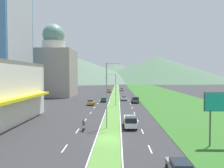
{
  "coord_description": "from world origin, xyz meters",
  "views": [
    {
      "loc": [
        1.3,
        -28.91,
        8.72
      ],
      "look_at": [
        -1.02,
        52.7,
        5.48
      ],
      "focal_mm": 34.4,
      "sensor_mm": 36.0,
      "label": 1
    }
  ],
  "objects_px": {
    "car_2": "(124,98)",
    "car_6": "(122,89)",
    "pickup_truck_1": "(130,122)",
    "pickup_truck_0": "(135,100)",
    "car_5": "(104,100)",
    "car_4": "(109,91)",
    "street_lamp_mid": "(115,88)",
    "street_lamp_near": "(108,92)",
    "car_3": "(91,102)",
    "motorcycle_rider": "(84,126)",
    "billboard_roadside": "(224,105)"
  },
  "relations": [
    {
      "from": "car_2",
      "to": "car_6",
      "type": "distance_m",
      "value": 47.79
    },
    {
      "from": "pickup_truck_1",
      "to": "pickup_truck_0",
      "type": "bearing_deg",
      "value": 173.97
    },
    {
      "from": "pickup_truck_1",
      "to": "car_5",
      "type": "bearing_deg",
      "value": -169.04
    },
    {
      "from": "car_4",
      "to": "car_6",
      "type": "distance_m",
      "value": 14.38
    },
    {
      "from": "car_2",
      "to": "pickup_truck_0",
      "type": "relative_size",
      "value": 0.76
    },
    {
      "from": "car_2",
      "to": "car_6",
      "type": "xyz_separation_m",
      "value": [
        0.16,
        47.79,
        -0.0
      ]
    },
    {
      "from": "street_lamp_mid",
      "to": "car_6",
      "type": "height_order",
      "value": "street_lamp_mid"
    },
    {
      "from": "car_4",
      "to": "pickup_truck_1",
      "type": "height_order",
      "value": "pickup_truck_1"
    },
    {
      "from": "street_lamp_near",
      "to": "car_4",
      "type": "distance_m",
      "value": 75.3
    },
    {
      "from": "car_3",
      "to": "car_4",
      "type": "bearing_deg",
      "value": -4.23
    },
    {
      "from": "street_lamp_mid",
      "to": "pickup_truck_1",
      "type": "height_order",
      "value": "street_lamp_mid"
    },
    {
      "from": "car_5",
      "to": "pickup_truck_1",
      "type": "xyz_separation_m",
      "value": [
        6.75,
        -34.89,
        0.26
      ]
    },
    {
      "from": "car_2",
      "to": "car_6",
      "type": "bearing_deg",
      "value": 179.81
    },
    {
      "from": "pickup_truck_0",
      "to": "motorcycle_rider",
      "type": "bearing_deg",
      "value": -17.32
    },
    {
      "from": "street_lamp_near",
      "to": "car_3",
      "type": "bearing_deg",
      "value": 102.84
    },
    {
      "from": "pickup_truck_0",
      "to": "pickup_truck_1",
      "type": "height_order",
      "value": "same"
    },
    {
      "from": "billboard_roadside",
      "to": "street_lamp_mid",
      "type": "bearing_deg",
      "value": 111.6
    },
    {
      "from": "street_lamp_mid",
      "to": "car_5",
      "type": "distance_m",
      "value": 10.95
    },
    {
      "from": "street_lamp_near",
      "to": "pickup_truck_1",
      "type": "relative_size",
      "value": 2.0
    },
    {
      "from": "car_5",
      "to": "motorcycle_rider",
      "type": "relative_size",
      "value": 2.02
    },
    {
      "from": "pickup_truck_0",
      "to": "pickup_truck_1",
      "type": "relative_size",
      "value": 1.0
    },
    {
      "from": "pickup_truck_0",
      "to": "motorcycle_rider",
      "type": "relative_size",
      "value": 2.7
    },
    {
      "from": "car_5",
      "to": "motorcycle_rider",
      "type": "height_order",
      "value": "motorcycle_rider"
    },
    {
      "from": "billboard_roadside",
      "to": "car_6",
      "type": "height_order",
      "value": "billboard_roadside"
    },
    {
      "from": "car_3",
      "to": "car_4",
      "type": "relative_size",
      "value": 1.08
    },
    {
      "from": "car_5",
      "to": "pickup_truck_1",
      "type": "distance_m",
      "value": 35.54
    },
    {
      "from": "street_lamp_near",
      "to": "pickup_truck_1",
      "type": "distance_m",
      "value": 6.35
    },
    {
      "from": "street_lamp_mid",
      "to": "car_4",
      "type": "distance_m",
      "value": 48.99
    },
    {
      "from": "car_6",
      "to": "car_3",
      "type": "bearing_deg",
      "value": -9.76
    },
    {
      "from": "billboard_roadside",
      "to": "car_3",
      "type": "height_order",
      "value": "billboard_roadside"
    },
    {
      "from": "car_4",
      "to": "motorcycle_rider",
      "type": "xyz_separation_m",
      "value": [
        -0.81,
        -76.53,
        -0.06
      ]
    },
    {
      "from": "pickup_truck_1",
      "to": "motorcycle_rider",
      "type": "height_order",
      "value": "pickup_truck_1"
    },
    {
      "from": "street_lamp_near",
      "to": "car_6",
      "type": "bearing_deg",
      "value": 87.52
    },
    {
      "from": "street_lamp_mid",
      "to": "car_6",
      "type": "relative_size",
      "value": 2.22
    },
    {
      "from": "street_lamp_mid",
      "to": "car_4",
      "type": "xyz_separation_m",
      "value": [
        -3.66,
        48.65,
        -4.47
      ]
    },
    {
      "from": "street_lamp_mid",
      "to": "car_5",
      "type": "xyz_separation_m",
      "value": [
        -3.77,
        9.22,
        -4.55
      ]
    },
    {
      "from": "street_lamp_near",
      "to": "car_5",
      "type": "height_order",
      "value": "street_lamp_near"
    },
    {
      "from": "car_5",
      "to": "motorcycle_rider",
      "type": "bearing_deg",
      "value": 178.91
    },
    {
      "from": "street_lamp_near",
      "to": "pickup_truck_0",
      "type": "bearing_deg",
      "value": 77.99
    },
    {
      "from": "pickup_truck_1",
      "to": "street_lamp_near",
      "type": "bearing_deg",
      "value": -78.75
    },
    {
      "from": "car_5",
      "to": "car_6",
      "type": "xyz_separation_m",
      "value": [
        6.88,
        52.12,
        0.01
      ]
    },
    {
      "from": "car_3",
      "to": "motorcycle_rider",
      "type": "height_order",
      "value": "motorcycle_rider"
    },
    {
      "from": "pickup_truck_1",
      "to": "car_6",
      "type": "bearing_deg",
      "value": 179.92
    },
    {
      "from": "billboard_roadside",
      "to": "car_3",
      "type": "distance_m",
      "value": 42.57
    },
    {
      "from": "billboard_roadside",
      "to": "car_4",
      "type": "xyz_separation_m",
      "value": [
        -17.51,
        83.63,
        -4.3
      ]
    },
    {
      "from": "billboard_roadside",
      "to": "car_6",
      "type": "distance_m",
      "value": 97.01
    },
    {
      "from": "car_3",
      "to": "pickup_truck_1",
      "type": "distance_m",
      "value": 29.29
    },
    {
      "from": "car_5",
      "to": "billboard_roadside",
      "type": "bearing_deg",
      "value": -158.27
    },
    {
      "from": "street_lamp_near",
      "to": "car_3",
      "type": "distance_m",
      "value": 29.42
    },
    {
      "from": "street_lamp_near",
      "to": "pickup_truck_1",
      "type": "xyz_separation_m",
      "value": [
        3.68,
        0.73,
        -5.12
      ]
    }
  ]
}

